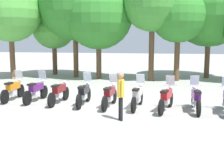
{
  "coord_description": "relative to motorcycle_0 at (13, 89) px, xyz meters",
  "views": [
    {
      "loc": [
        2.15,
        -12.49,
        3.0
      ],
      "look_at": [
        0.0,
        0.5,
        0.9
      ],
      "focal_mm": 48.6,
      "sensor_mm": 36.0,
      "label": 1
    }
  ],
  "objects": [
    {
      "name": "motorcycle_1",
      "position": [
        1.18,
        -0.09,
        0.0
      ],
      "size": [
        0.62,
        2.19,
        1.37
      ],
      "rotation": [
        0.0,
        0.0,
        1.48
      ],
      "color": "black",
      "rests_on": "ground_plane"
    },
    {
      "name": "person_0",
      "position": [
        5.44,
        -2.59,
        0.51
      ],
      "size": [
        0.3,
        0.4,
        1.74
      ],
      "rotation": [
        0.0,
        0.0,
        0.42
      ],
      "color": "black",
      "rests_on": "ground_plane"
    },
    {
      "name": "tree_0",
      "position": [
        -3.49,
        6.75,
        4.19
      ],
      "size": [
        4.3,
        4.3,
        6.87
      ],
      "color": "brown",
      "rests_on": "ground_plane"
    },
    {
      "name": "motorcycle_0",
      "position": [
        0.0,
        0.0,
        0.0
      ],
      "size": [
        0.62,
        2.19,
        1.37
      ],
      "rotation": [
        0.0,
        0.0,
        1.57
      ],
      "color": "black",
      "rests_on": "ground_plane"
    },
    {
      "name": "motorcycle_6",
      "position": [
        7.07,
        -0.91,
        0.0
      ],
      "size": [
        0.8,
        2.15,
        1.37
      ],
      "rotation": [
        0.0,
        0.0,
        1.32
      ],
      "color": "black",
      "rests_on": "ground_plane"
    },
    {
      "name": "motorcycle_3",
      "position": [
        3.53,
        -0.44,
        0.0
      ],
      "size": [
        0.62,
        2.19,
        1.37
      ],
      "rotation": [
        0.0,
        0.0,
        1.56
      ],
      "color": "black",
      "rests_on": "ground_plane"
    },
    {
      "name": "motorcycle_7",
      "position": [
        8.23,
        -0.77,
        0.0
      ],
      "size": [
        0.62,
        2.19,
        1.37
      ],
      "rotation": [
        0.0,
        0.0,
        1.6
      ],
      "color": "black",
      "rests_on": "ground_plane"
    },
    {
      "name": "tree_6",
      "position": [
        10.04,
        9.47,
        4.48
      ],
      "size": [
        5.58,
        5.58,
        7.8
      ],
      "color": "brown",
      "rests_on": "ground_plane"
    },
    {
      "name": "motorcycle_2",
      "position": [
        2.35,
        -0.32,
        -0.01
      ],
      "size": [
        0.62,
        2.19,
        0.99
      ],
      "rotation": [
        0.0,
        0.0,
        1.5
      ],
      "color": "black",
      "rests_on": "ground_plane"
    },
    {
      "name": "motorcycle_4",
      "position": [
        4.71,
        -0.64,
        0.0
      ],
      "size": [
        0.62,
        2.19,
        1.37
      ],
      "rotation": [
        0.0,
        0.0,
        1.48
      ],
      "color": "black",
      "rests_on": "ground_plane"
    },
    {
      "name": "tree_4",
      "position": [
        6.14,
        7.32,
        4.66
      ],
      "size": [
        3.91,
        3.91,
        7.16
      ],
      "color": "brown",
      "rests_on": "ground_plane"
    },
    {
      "name": "tree_1",
      "position": [
        -1.42,
        9.57,
        3.15
      ],
      "size": [
        3.38,
        3.38,
        5.38
      ],
      "color": "brown",
      "rests_on": "ground_plane"
    },
    {
      "name": "tree_2",
      "position": [
        0.64,
        8.36,
        4.82
      ],
      "size": [
        5.4,
        5.4,
        8.05
      ],
      "color": "brown",
      "rests_on": "ground_plane"
    },
    {
      "name": "ground_plane",
      "position": [
        4.71,
        -0.55,
        -0.52
      ],
      "size": [
        80.0,
        80.0,
        0.0
      ],
      "primitive_type": "plane",
      "color": "#9E9B93"
    },
    {
      "name": "motorcycle_5",
      "position": [
        5.89,
        -0.65,
        0.0
      ],
      "size": [
        0.64,
        2.19,
        1.37
      ],
      "rotation": [
        0.0,
        0.0,
        1.46
      ],
      "color": "black",
      "rests_on": "ground_plane"
    },
    {
      "name": "tree_5",
      "position": [
        7.83,
        7.65,
        3.84
      ],
      "size": [
        3.69,
        3.69,
        6.22
      ],
      "color": "brown",
      "rests_on": "ground_plane"
    },
    {
      "name": "tree_3",
      "position": [
        2.47,
        7.8,
        3.91
      ],
      "size": [
        4.78,
        4.78,
        6.83
      ],
      "color": "brown",
      "rests_on": "ground_plane"
    }
  ]
}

